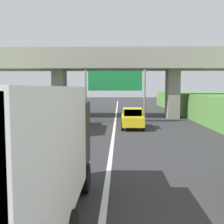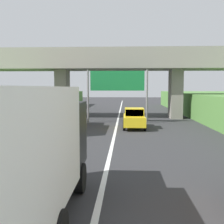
# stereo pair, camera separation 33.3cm
# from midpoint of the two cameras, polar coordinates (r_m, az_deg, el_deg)

# --- Properties ---
(lane_centre_stripe) EXTENTS (0.20, 93.20, 0.01)m
(lane_centre_stripe) POSITION_cam_midpoint_polar(r_m,az_deg,el_deg) (24.31, 1.35, -2.94)
(lane_centre_stripe) COLOR white
(lane_centre_stripe) RESTS_ON ground
(overpass_bridge) EXTENTS (40.00, 4.80, 7.63)m
(overpass_bridge) POSITION_cam_midpoint_polar(r_m,az_deg,el_deg) (30.81, 1.69, 9.46)
(overpass_bridge) COLOR gray
(overpass_bridge) RESTS_ON ground
(overhead_highway_sign) EXTENTS (5.88, 0.18, 5.13)m
(overhead_highway_sign) POSITION_cam_midpoint_polar(r_m,az_deg,el_deg) (26.20, 1.49, 5.90)
(overhead_highway_sign) COLOR slate
(overhead_highway_sign) RESTS_ON ground
(speed_limit_sign) EXTENTS (0.60, 0.08, 2.23)m
(speed_limit_sign) POSITION_cam_midpoint_polar(r_m,az_deg,el_deg) (21.75, -18.80, -0.26)
(speed_limit_sign) COLOR slate
(speed_limit_sign) RESTS_ON ground
(truck_black) EXTENTS (2.44, 7.30, 3.44)m
(truck_black) POSITION_cam_midpoint_polar(r_m,az_deg,el_deg) (6.36, -18.42, -8.61)
(truck_black) COLOR black
(truck_black) RESTS_ON ground
(truck_red) EXTENTS (2.44, 7.30, 3.44)m
(truck_red) POSITION_cam_midpoint_polar(r_m,az_deg,el_deg) (21.89, -12.33, 1.13)
(truck_red) COLOR black
(truck_red) RESTS_ON ground
(car_yellow) EXTENTS (1.86, 4.10, 1.72)m
(car_yellow) POSITION_cam_midpoint_polar(r_m,az_deg,el_deg) (22.88, 5.09, -1.31)
(car_yellow) COLOR gold
(car_yellow) RESTS_ON ground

